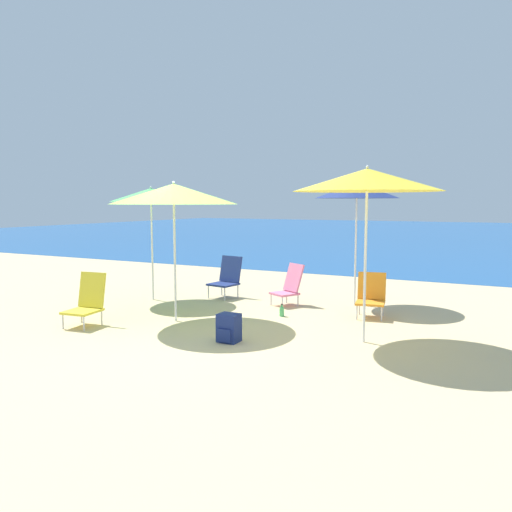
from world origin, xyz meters
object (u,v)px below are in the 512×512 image
Objects in this scene: beach_umbrella_lime at (174,194)px; beach_chair_navy at (227,277)px; water_bottle at (282,311)px; beach_umbrella_navy at (357,190)px; beach_umbrella_green at (151,195)px; beach_chair_orange at (371,295)px; backpack_navy at (229,328)px; beach_chair_pink at (289,285)px; beach_umbrella_yellow at (367,180)px; beach_chair_yellow at (87,300)px.

beach_chair_navy is (-0.29, 2.13, -1.61)m from beach_umbrella_lime.
water_bottle is at bearing 37.64° from beach_umbrella_lime.
beach_umbrella_green is (-3.66, -1.33, -0.08)m from beach_umbrella_navy.
beach_chair_orange reaches higher than backpack_navy.
beach_chair_pink is 0.99m from water_bottle.
beach_chair_pink is 1.44m from beach_chair_navy.
beach_umbrella_navy reaches higher than beach_umbrella_green.
water_bottle is (1.39, 1.07, -1.94)m from beach_umbrella_lime.
beach_umbrella_lime is 3.06× the size of beach_chair_orange.
beach_umbrella_yellow reaches higher than backpack_navy.
beach_chair_navy is at bearing 120.70° from backpack_navy.
beach_umbrella_lime is 1.01× the size of beach_umbrella_green.
beach_umbrella_navy is 2.66m from water_bottle.
beach_umbrella_yellow is 3.12× the size of beach_chair_pink.
beach_chair_yellow reaches higher than beach_chair_pink.
beach_umbrella_navy is 5.03m from beach_chair_yellow.
beach_chair_orange is 3.03m from beach_chair_navy.
beach_umbrella_yellow is at bearing -21.83° from beach_chair_navy.
beach_umbrella_lime is 1.92m from beach_umbrella_green.
beach_umbrella_yellow is 11.29× the size of water_bottle.
beach_umbrella_yellow is 4.24m from beach_chair_navy.
beach_umbrella_yellow is at bearing -88.90° from beach_chair_orange.
water_bottle is (0.02, 1.73, -0.11)m from backpack_navy.
backpack_navy is at bearing -2.63° from beach_chair_yellow.
beach_chair_pink reaches higher than water_bottle.
water_bottle is (0.25, -0.91, -0.29)m from beach_chair_pink.
beach_umbrella_navy is 2.01m from beach_chair_orange.
beach_chair_orange is at bearing 1.48° from beach_chair_navy.
beach_chair_pink is at bearing -150.26° from beach_umbrella_navy.
beach_chair_pink is at bearing 15.64° from beach_umbrella_green.
beach_umbrella_green reaches higher than beach_chair_yellow.
backpack_navy is at bearing -128.90° from beach_chair_orange.
beach_chair_yellow is at bearing -155.27° from beach_chair_orange.
beach_umbrella_yellow reaches higher than beach_chair_orange.
beach_umbrella_yellow is 3.18m from beach_chair_pink.
beach_chair_orange is at bearing 27.56° from beach_chair_yellow.
beach_umbrella_lime is 2.38m from backpack_navy.
beach_umbrella_lime is 2.12m from beach_chair_yellow.
beach_umbrella_navy is 1.04× the size of beach_umbrella_green.
beach_umbrella_navy is 5.95× the size of backpack_navy.
water_bottle is (-0.81, -1.52, -2.03)m from beach_umbrella_navy.
beach_umbrella_navy reaches higher than beach_chair_orange.
beach_umbrella_green is at bearing 166.24° from beach_umbrella_yellow.
beach_umbrella_green is at bearing -135.25° from beach_chair_pink.
beach_umbrella_navy is at bearing 49.66° from beach_umbrella_lime.
water_bottle is at bearing -162.94° from beach_chair_orange.
beach_chair_yellow reaches higher than beach_chair_orange.
beach_umbrella_yellow is (4.47, -1.09, 0.15)m from beach_umbrella_green.
beach_chair_yellow is at bearing -141.53° from beach_umbrella_lime.
backpack_navy is at bearing -50.26° from beach_chair_navy.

